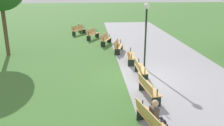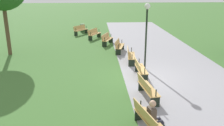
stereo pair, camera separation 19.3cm
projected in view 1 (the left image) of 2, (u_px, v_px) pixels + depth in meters
ground_plane at (141, 77)px, 12.76m from camera, size 120.00×120.00×0.00m
path_paving at (179, 75)px, 12.92m from camera, size 40.06×6.04×0.01m
bench_0 at (79, 30)px, 23.70m from camera, size 1.70×1.40×0.89m
bench_1 at (92, 34)px, 21.74m from camera, size 1.76×1.24×0.89m
bench_2 at (105, 39)px, 19.62m from camera, size 1.80×1.07×0.89m
bench_3 at (118, 46)px, 17.37m from camera, size 1.81×0.89×0.89m
bench_4 at (130, 55)px, 15.02m from camera, size 1.79×0.68×0.89m
bench_5 at (140, 68)px, 12.61m from camera, size 1.75×0.47×0.89m
bench_6 at (148, 88)px, 10.17m from camera, size 1.79×0.68×0.89m
bench_7 at (151, 120)px, 7.75m from camera, size 1.81×0.89×0.89m
person_seated at (157, 116)px, 7.67m from camera, size 0.42×0.57×1.20m
lamp_post at (146, 24)px, 13.20m from camera, size 0.32×0.32×3.72m
trash_bin at (80, 28)px, 25.03m from camera, size 0.46×0.46×0.84m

